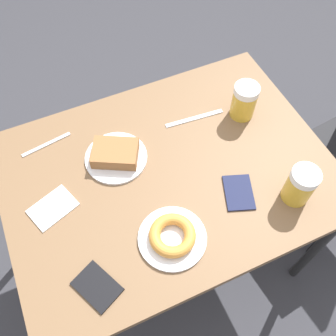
{
  "coord_description": "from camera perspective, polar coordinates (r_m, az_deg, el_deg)",
  "views": [
    {
      "loc": [
        0.59,
        -0.27,
        1.78
      ],
      "look_at": [
        0.0,
        0.0,
        0.75
      ],
      "focal_mm": 40.0,
      "sensor_mm": 36.0,
      "label": 1
    }
  ],
  "objects": [
    {
      "name": "ground_plane",
      "position": [
        1.89,
        0.0,
        -12.19
      ],
      "size": [
        8.0,
        8.0,
        0.0
      ],
      "primitive_type": "plane",
      "color": "#333338"
    },
    {
      "name": "table",
      "position": [
        1.28,
        0.0,
        -1.92
      ],
      "size": [
        0.79,
        1.07,
        0.73
      ],
      "color": "brown",
      "rests_on": "ground_plane"
    },
    {
      "name": "plate_with_cake",
      "position": [
        1.25,
        -7.99,
        1.99
      ],
      "size": [
        0.21,
        0.21,
        0.05
      ],
      "color": "silver",
      "rests_on": "table"
    },
    {
      "name": "plate_with_donut",
      "position": [
        1.11,
        0.67,
        -10.38
      ],
      "size": [
        0.2,
        0.2,
        0.04
      ],
      "color": "silver",
      "rests_on": "table"
    },
    {
      "name": "beer_mug_left",
      "position": [
        1.35,
        11.53,
        9.97
      ],
      "size": [
        0.09,
        0.09,
        0.13
      ],
      "color": "gold",
      "rests_on": "table"
    },
    {
      "name": "beer_mug_center",
      "position": [
        1.2,
        19.51,
        -2.49
      ],
      "size": [
        0.09,
        0.09,
        0.13
      ],
      "color": "gold",
      "rests_on": "table"
    },
    {
      "name": "napkin_folded",
      "position": [
        1.22,
        -17.16,
        -5.82
      ],
      "size": [
        0.14,
        0.16,
        0.0
      ],
      "rotation": [
        0.0,
        0.0,
        5.06
      ],
      "color": "white",
      "rests_on": "table"
    },
    {
      "name": "fork",
      "position": [
        1.36,
        -18.04,
        3.43
      ],
      "size": [
        0.04,
        0.18,
        0.0
      ],
      "rotation": [
        0.0,
        0.0,
        3.3
      ],
      "color": "silver",
      "rests_on": "table"
    },
    {
      "name": "knife",
      "position": [
        1.37,
        4.03,
        7.56
      ],
      "size": [
        0.03,
        0.22,
        0.0
      ],
      "rotation": [
        0.0,
        0.0,
        6.2
      ],
      "color": "silver",
      "rests_on": "table"
    },
    {
      "name": "passport_near_edge",
      "position": [
        1.1,
        -10.76,
        -17.32
      ],
      "size": [
        0.15,
        0.13,
        0.01
      ],
      "rotation": [
        0.0,
        0.0,
        2.01
      ],
      "color": "black",
      "rests_on": "table"
    },
    {
      "name": "passport_far_edge",
      "position": [
        1.21,
        10.72,
        -3.68
      ],
      "size": [
        0.15,
        0.13,
        0.01
      ],
      "rotation": [
        0.0,
        0.0,
        4.36
      ],
      "color": "#141938",
      "rests_on": "table"
    }
  ]
}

